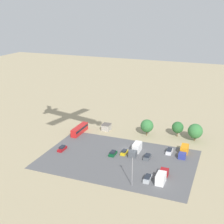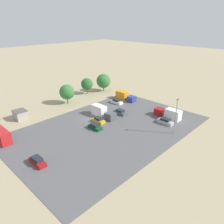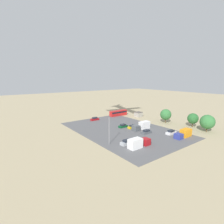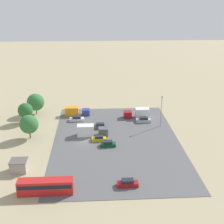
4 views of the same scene
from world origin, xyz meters
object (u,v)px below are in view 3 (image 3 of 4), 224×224
(parked_truck_0, at_px, (138,143))
(parked_truck_1, at_px, (142,126))
(bus, at_px, (118,113))
(parked_car_0, at_px, (132,127))
(parked_car_2, at_px, (95,119))
(parked_car_4, at_px, (127,142))
(parked_car_3, at_px, (146,132))
(parked_truck_2, at_px, (184,134))
(parked_car_1, at_px, (123,126))
(parked_car_5, at_px, (171,132))
(shed_building, at_px, (138,114))

(parked_truck_0, xyz_separation_m, parked_truck_1, (13.13, -15.57, 0.03))
(bus, distance_m, parked_car_0, 26.46)
(parked_truck_0, bearing_deg, parked_truck_1, 130.14)
(parked_car_2, distance_m, parked_truck_0, 39.92)
(parked_car_0, distance_m, parked_car_4, 19.28)
(bus, height_order, parked_car_0, bus)
(bus, bearing_deg, parked_car_2, 94.93)
(parked_car_3, distance_m, parked_truck_2, 13.87)
(parked_car_1, bearing_deg, parked_car_5, 26.42)
(parked_car_2, height_order, parked_truck_2, parked_truck_2)
(parked_car_5, distance_m, parked_truck_1, 12.28)
(parked_car_1, height_order, parked_car_4, parked_car_4)
(parked_car_4, bearing_deg, parked_car_2, -14.17)
(shed_building, height_order, parked_truck_0, parked_truck_0)
(parked_truck_1, bearing_deg, parked_car_2, 16.97)
(parked_car_3, bearing_deg, shed_building, 140.64)
(parked_car_4, xyz_separation_m, parked_truck_2, (-7.40, -21.87, 0.63))
(parked_car_3, relative_size, parked_truck_2, 0.54)
(parked_car_1, distance_m, parked_truck_0, 23.00)
(bus, height_order, parked_truck_1, parked_truck_1)
(bus, relative_size, parked_truck_2, 1.38)
(shed_building, distance_m, parked_car_5, 32.06)
(parked_truck_1, bearing_deg, bus, -18.19)
(parked_car_0, distance_m, parked_car_2, 23.09)
(parked_car_1, distance_m, parked_car_3, 12.38)
(shed_building, height_order, parked_car_3, shed_building)
(parked_car_2, xyz_separation_m, parked_car_4, (-35.12, 8.87, 0.01))
(parked_car_2, relative_size, parked_car_5, 0.98)
(parked_car_5, bearing_deg, parked_truck_2, -173.82)
(bus, bearing_deg, parked_car_3, 159.90)
(parked_car_1, distance_m, parked_car_4, 20.22)
(shed_building, relative_size, bus, 0.35)
(parked_car_2, xyz_separation_m, parked_truck_0, (-39.18, 7.62, 0.76))
(parked_truck_2, bearing_deg, shed_building, -18.00)
(parked_car_4, bearing_deg, parked_truck_0, -162.97)
(parked_car_1, height_order, parked_car_3, parked_car_3)
(bus, distance_m, parked_truck_1, 28.96)
(shed_building, bearing_deg, parked_car_3, 140.64)
(parked_car_0, xyz_separation_m, parked_car_1, (3.47, 2.36, 0.01))
(bus, height_order, parked_truck_2, bus)
(parked_car_4, xyz_separation_m, parked_truck_0, (-4.06, -1.24, 0.75))
(shed_building, relative_size, parked_truck_1, 0.45)
(parked_car_0, bearing_deg, parked_truck_2, -159.85)
(parked_truck_0, height_order, parked_truck_2, parked_truck_0)
(parked_car_2, bearing_deg, parked_truck_0, 168.99)
(parked_car_4, distance_m, parked_truck_2, 23.09)
(parked_car_2, distance_m, parked_car_4, 36.22)
(parked_car_2, xyz_separation_m, parked_truck_1, (-26.05, -7.95, 0.80))
(parked_car_3, bearing_deg, parked_truck_1, 150.47)
(shed_building, relative_size, parked_truck_0, 0.47)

